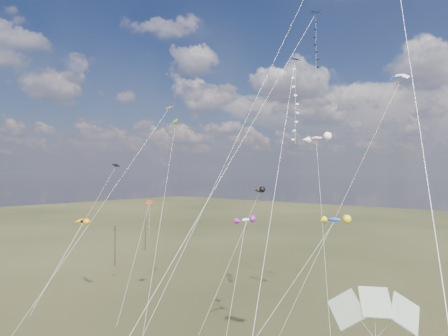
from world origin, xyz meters
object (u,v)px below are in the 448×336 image
Objects in this scene: utility_pole_near at (115,246)px; utility_pole_far at (145,233)px; diamond_black_high at (306,56)px; novelty_black_orange at (83,222)px.

utility_pole_near and utility_pole_far have the same top height.
diamond_black_high reaches higher than novelty_black_orange.
novelty_black_orange is at bearing -173.07° from diamond_black_high.
diamond_black_high is at bearing 6.93° from novelty_black_orange.
utility_pole_near is 16.12m from utility_pole_far.
diamond_black_high is at bearing -23.84° from utility_pole_far.
utility_pole_near is at bearing 131.50° from novelty_black_orange.
diamond_black_high is (47.56, -10.55, 26.20)m from utility_pole_near.
novelty_black_orange is (-34.52, -4.19, -19.04)m from diamond_black_high.
utility_pole_far is at bearing 126.21° from novelty_black_orange.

